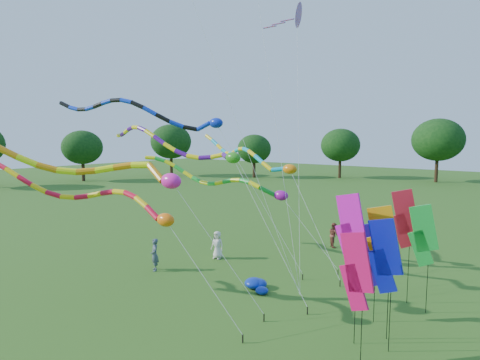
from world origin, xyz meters
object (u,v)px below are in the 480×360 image
Objects in this scene: tube_kite_red at (94,196)px; person_b at (155,255)px; blue_nylon_heap at (260,283)px; person_c at (334,235)px; person_a at (217,245)px; tube_kite_orange at (77,163)px.

tube_kite_red is 7.45× the size of person_b.
blue_nylon_heap is (4.42, 5.57, -4.31)m from tube_kite_red.
person_c is at bearing 94.18° from person_b.
tube_kite_red is 8.59m from person_a.
person_c is at bearing 47.12° from tube_kite_orange.
blue_nylon_heap is at bearing 138.69° from person_c.
blue_nylon_heap is at bearing 25.73° from tube_kite_orange.
tube_kite_orange is at bearing -149.47° from tube_kite_red.
blue_nylon_heap is 0.98× the size of person_c.
blue_nylon_heap is 5.92m from person_b.
tube_kite_red is 15.13m from person_c.
tube_kite_orange is 8.44× the size of person_c.
person_c is (4.26, 6.31, -0.02)m from person_a.
person_c is (4.67, 14.45, -5.12)m from tube_kite_orange.
blue_nylon_heap is at bearing -32.71° from person_a.
person_b is at bearing -116.33° from person_a.
tube_kite_orange is 7.79× the size of person_b.
person_b is at bearing 108.01° from person_c.
person_b reaches higher than person_c.
tube_kite_red is 0.96× the size of tube_kite_orange.
tube_kite_orange reaches higher than blue_nylon_heap.
person_a is at bearing 62.12° from tube_kite_orange.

